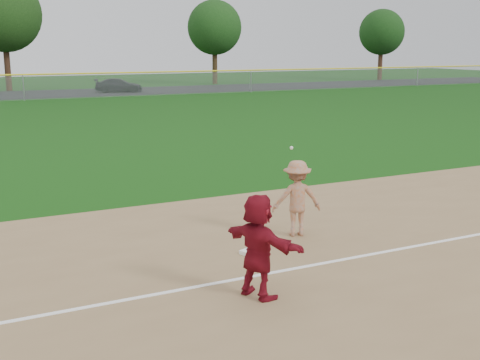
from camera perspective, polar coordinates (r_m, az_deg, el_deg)
name	(u,v)px	position (r m, az deg, el deg)	size (l,w,h in m)	color
ground	(273,257)	(12.27, 3.11, -7.32)	(160.00, 160.00, 0.00)	#11420C
foul_line	(293,269)	(11.61, 5.06, -8.39)	(60.00, 0.10, 0.01)	white
parking_asphalt	(16,95)	(56.49, -20.47, 7.57)	(120.00, 10.00, 0.01)	black
first_base	(251,252)	(12.36, 1.06, -6.85)	(0.35, 0.35, 0.08)	white
base_runner	(258,246)	(10.09, 1.73, -6.26)	(1.66, 0.53, 1.79)	maroon
car_right	(119,85)	(57.19, -11.43, 8.80)	(1.75, 4.32, 1.25)	black
first_base_play	(297,198)	(13.41, 5.40, -1.72)	(1.24, 0.94, 2.12)	gray
outfield_fence	(23,75)	(50.42, -19.92, 9.34)	(110.00, 0.12, 110.00)	#999EA0
tree_2	(3,14)	(61.88, -21.55, 14.42)	(7.00, 7.00, 10.58)	#311D12
tree_3	(214,28)	(68.70, -2.43, 14.24)	(6.00, 6.00, 9.19)	#322312
tree_4	(382,32)	(78.87, 13.29, 13.48)	(5.60, 5.60, 8.67)	#392114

